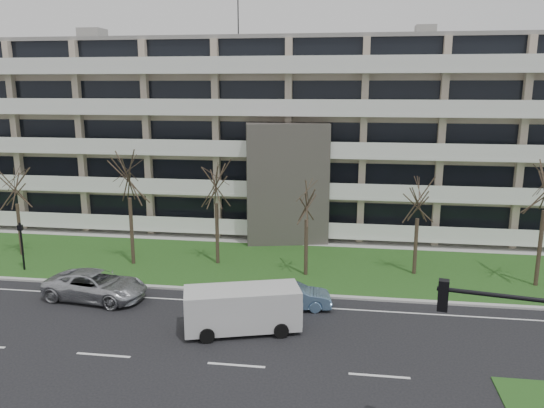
% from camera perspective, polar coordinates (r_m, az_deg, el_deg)
% --- Properties ---
extents(ground, '(160.00, 160.00, 0.00)m').
position_cam_1_polar(ground, '(23.66, -3.87, -16.91)').
color(ground, black).
rests_on(ground, ground).
extents(grass_verge, '(90.00, 10.00, 0.06)m').
position_cam_1_polar(grass_verge, '(35.37, 0.54, -6.56)').
color(grass_verge, '#254E1A').
rests_on(grass_verge, ground).
extents(curb, '(90.00, 0.35, 0.12)m').
position_cam_1_polar(curb, '(30.73, -0.72, -9.54)').
color(curb, '#B2B2AD').
rests_on(curb, ground).
extents(sidewalk, '(90.00, 2.00, 0.08)m').
position_cam_1_polar(sidewalk, '(40.56, 1.59, -4.01)').
color(sidewalk, '#B2B2AD').
rests_on(sidewalk, ground).
extents(lane_edge_line, '(90.00, 0.12, 0.01)m').
position_cam_1_polar(lane_edge_line, '(29.38, -1.19, -10.73)').
color(lane_edge_line, white).
rests_on(lane_edge_line, ground).
extents(apartment_building, '(60.50, 15.10, 18.75)m').
position_cam_1_polar(apartment_building, '(45.82, 2.63, 7.56)').
color(apartment_building, tan).
rests_on(apartment_building, ground).
extents(silver_pickup, '(5.98, 3.31, 1.58)m').
position_cam_1_polar(silver_pickup, '(31.38, -18.41, -8.30)').
color(silver_pickup, '#B1B3B9').
rests_on(silver_pickup, ground).
extents(blue_sedan, '(4.34, 2.05, 1.37)m').
position_cam_1_polar(blue_sedan, '(28.69, 2.16, -9.86)').
color(blue_sedan, '#79A4D1').
rests_on(blue_sedan, ground).
extents(white_van, '(5.89, 3.55, 2.15)m').
position_cam_1_polar(white_van, '(26.03, -3.06, -10.86)').
color(white_van, silver).
rests_on(white_van, ground).
extents(pedestrian_signal, '(0.34, 0.29, 3.18)m').
position_cam_1_polar(pedestrian_signal, '(37.39, -25.35, -3.55)').
color(pedestrian_signal, black).
rests_on(pedestrian_signal, ground).
extents(tree_1, '(3.30, 3.30, 6.60)m').
position_cam_1_polar(tree_1, '(40.18, -25.94, 2.00)').
color(tree_1, '#382B21').
rests_on(tree_1, ground).
extents(tree_2, '(4.03, 4.03, 8.07)m').
position_cam_1_polar(tree_2, '(35.29, -15.23, 3.42)').
color(tree_2, '#382B21').
rests_on(tree_2, ground).
extents(tree_3, '(3.70, 3.70, 7.39)m').
position_cam_1_polar(tree_3, '(34.42, -6.06, 2.68)').
color(tree_3, '#382B21').
rests_on(tree_3, ground).
extents(tree_4, '(3.23, 3.23, 6.47)m').
position_cam_1_polar(tree_4, '(32.27, 3.76, 0.74)').
color(tree_4, '#382B21').
rests_on(tree_4, ground).
extents(tree_5, '(3.24, 3.24, 6.47)m').
position_cam_1_polar(tree_5, '(33.60, 15.50, 0.79)').
color(tree_5, '#382B21').
rests_on(tree_5, ground).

